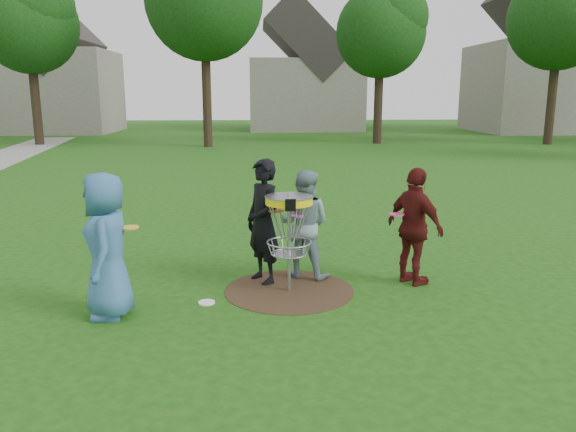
{
  "coord_description": "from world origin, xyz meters",
  "views": [
    {
      "loc": [
        -0.39,
        -7.39,
        2.7
      ],
      "look_at": [
        0.0,
        0.3,
        1.0
      ],
      "focal_mm": 35.0,
      "sensor_mm": 36.0,
      "label": 1
    }
  ],
  "objects_px": {
    "player_maroon": "(415,227)",
    "disc_golf_basket": "(289,219)",
    "player_black": "(263,222)",
    "player_grey": "(304,224)",
    "player_blue": "(107,246)"
  },
  "relations": [
    {
      "from": "player_maroon",
      "to": "disc_golf_basket",
      "type": "relative_size",
      "value": 1.22
    },
    {
      "from": "player_black",
      "to": "player_grey",
      "type": "relative_size",
      "value": 1.11
    },
    {
      "from": "player_grey",
      "to": "disc_golf_basket",
      "type": "height_order",
      "value": "player_grey"
    },
    {
      "from": "player_grey",
      "to": "disc_golf_basket",
      "type": "distance_m",
      "value": 0.71
    },
    {
      "from": "player_black",
      "to": "disc_golf_basket",
      "type": "bearing_deg",
      "value": 5.56
    },
    {
      "from": "player_blue",
      "to": "player_grey",
      "type": "height_order",
      "value": "player_blue"
    },
    {
      "from": "player_maroon",
      "to": "disc_golf_basket",
      "type": "xyz_separation_m",
      "value": [
        -1.79,
        -0.22,
        0.18
      ]
    },
    {
      "from": "player_blue",
      "to": "disc_golf_basket",
      "type": "height_order",
      "value": "player_blue"
    },
    {
      "from": "player_blue",
      "to": "player_black",
      "type": "distance_m",
      "value": 2.24
    },
    {
      "from": "player_blue",
      "to": "player_grey",
      "type": "bearing_deg",
      "value": 110.2
    },
    {
      "from": "player_blue",
      "to": "player_maroon",
      "type": "xyz_separation_m",
      "value": [
        4.04,
        0.99,
        -0.05
      ]
    },
    {
      "from": "player_grey",
      "to": "player_blue",
      "type": "bearing_deg",
      "value": 51.08
    },
    {
      "from": "player_black",
      "to": "player_grey",
      "type": "distance_m",
      "value": 0.64
    },
    {
      "from": "player_blue",
      "to": "player_grey",
      "type": "distance_m",
      "value": 2.86
    },
    {
      "from": "player_blue",
      "to": "player_grey",
      "type": "xyz_separation_m",
      "value": [
        2.5,
        1.39,
        -0.09
      ]
    }
  ]
}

